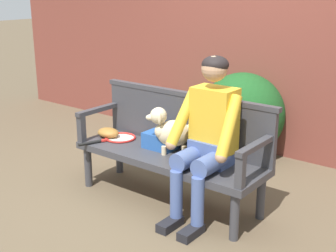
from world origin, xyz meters
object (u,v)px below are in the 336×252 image
(garden_bench, at_px, (168,160))
(dog_on_bench, at_px, (170,130))
(person_seated, at_px, (208,133))
(sports_bag, at_px, (160,140))
(tennis_racket, at_px, (118,138))
(baseball_glove, at_px, (108,133))

(garden_bench, bearing_deg, dog_on_bench, 106.24)
(person_seated, height_order, dog_on_bench, person_seated)
(dog_on_bench, distance_m, sports_bag, 0.19)
(sports_bag, bearing_deg, dog_on_bench, -16.82)
(person_seated, height_order, sports_bag, person_seated)
(tennis_racket, bearing_deg, garden_bench, -2.18)
(dog_on_bench, distance_m, tennis_racket, 0.63)
(person_seated, xyz_separation_m, dog_on_bench, (-0.42, 0.05, -0.07))
(baseball_glove, bearing_deg, person_seated, -2.83)
(dog_on_bench, bearing_deg, sports_bag, 163.18)
(tennis_racket, relative_size, sports_bag, 2.07)
(dog_on_bench, bearing_deg, person_seated, -7.43)
(baseball_glove, distance_m, sports_bag, 0.58)
(dog_on_bench, distance_m, baseball_glove, 0.73)
(dog_on_bench, xyz_separation_m, sports_bag, (-0.13, 0.04, -0.13))
(dog_on_bench, relative_size, sports_bag, 1.44)
(person_seated, relative_size, tennis_racket, 2.25)
(garden_bench, distance_m, person_seated, 0.52)
(garden_bench, relative_size, tennis_racket, 2.97)
(garden_bench, height_order, person_seated, person_seated)
(dog_on_bench, height_order, tennis_racket, dog_on_bench)
(garden_bench, xyz_separation_m, baseball_glove, (-0.72, 0.01, 0.10))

